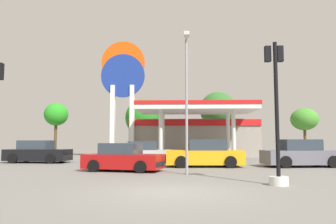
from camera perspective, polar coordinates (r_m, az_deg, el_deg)
name	(u,v)px	position (r m, az deg, el deg)	size (l,w,h in m)	color
ground_plane	(171,192)	(10.17, 0.44, -13.70)	(90.00, 90.00, 0.00)	slate
gas_station	(194,135)	(32.96, 4.50, -4.00)	(12.44, 11.62, 4.64)	gray
station_pole_sign	(123,84)	(31.32, -7.86, 4.89)	(4.13, 0.56, 10.97)	white
car_0	(143,153)	(22.96, -4.37, -7.14)	(4.49, 2.68, 1.50)	black
car_1	(301,154)	(21.18, 22.12, -6.83)	(4.69, 2.44, 1.62)	black
car_2	(205,154)	(19.76, 6.37, -7.32)	(4.58, 2.18, 1.62)	black
car_3	(38,153)	(25.07, -21.66, -6.56)	(4.48, 2.23, 1.57)	black
car_4	(123,158)	(17.04, -7.84, -7.98)	(4.22, 2.46, 1.42)	black
traffic_signal_1	(277,128)	(12.15, 18.38, -2.63)	(0.66, 0.69, 5.05)	silver
tree_0	(56,115)	(41.43, -18.85, -0.47)	(2.80, 2.80, 6.03)	brown
tree_1	(143,118)	(40.97, -4.41, -1.00)	(4.31, 4.31, 6.70)	brown
tree_2	(218,110)	(41.29, 8.65, 0.37)	(4.49, 4.49, 7.60)	brown
tree_3	(304,119)	(42.75, 22.59, -1.21)	(3.23, 3.23, 5.46)	brown
corner_streetlamp	(187,90)	(15.13, 3.24, 3.77)	(0.24, 1.48, 6.32)	gray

